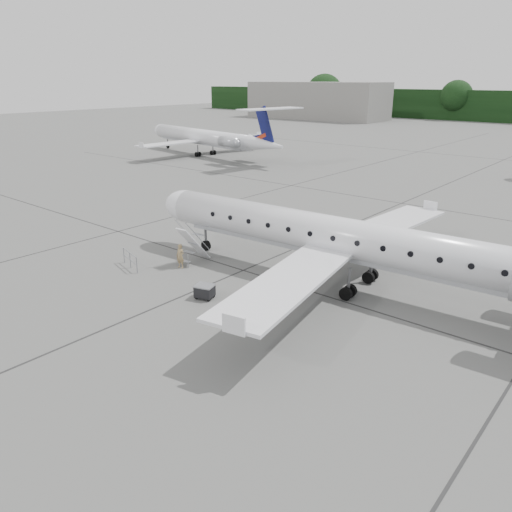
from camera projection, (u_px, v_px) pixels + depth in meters
The scene contains 8 objects.
ground at pixel (268, 343), 22.16m from camera, with size 320.00×320.00×0.00m, color #5E5E5C.
terminal_building at pixel (317, 100), 142.20m from camera, with size 40.00×14.00×10.00m, color slate.
main_regional_jet at pixel (346, 219), 27.03m from camera, with size 30.55×21.99×7.83m, color silver, non-canonical shape.
airstair at pixel (194, 244), 31.45m from camera, with size 0.85×2.14×2.45m, color silver, non-canonical shape.
passenger at pixel (180, 256), 30.68m from camera, with size 0.56×0.37×1.53m, color #9A8054.
safety_railing at pixel (130, 260), 30.76m from camera, with size 2.20×0.08×1.00m, color gray, non-canonical shape.
baggage_cart at pixel (205, 291), 26.52m from camera, with size 0.94×0.76×0.82m, color black, non-canonical shape.
bg_regional_left at pixel (201, 129), 74.85m from camera, with size 29.18×21.01×7.65m, color silver, non-canonical shape.
Camera 1 is at (12.14, -15.34, 11.12)m, focal length 35.00 mm.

